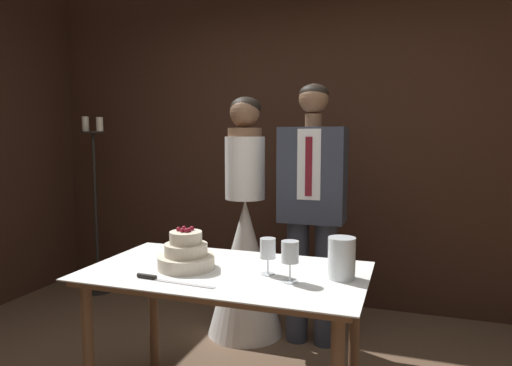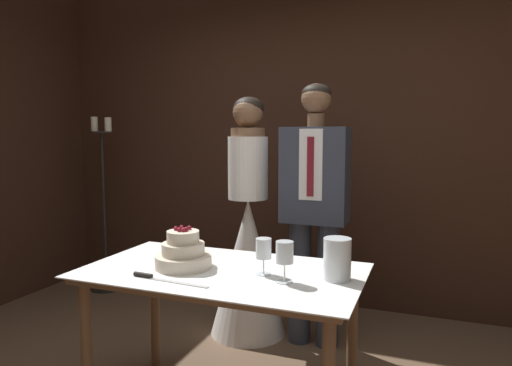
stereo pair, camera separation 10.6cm
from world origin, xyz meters
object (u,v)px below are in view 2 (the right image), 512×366
cake_table (223,287)px  hurricane_candle (337,260)px  cake_knife (155,278)px  groom (315,202)px  wine_glass_near (285,253)px  wine_glass_middle (264,250)px  bride (248,248)px  tiered_cake (183,253)px  candle_stand (104,211)px

cake_table → hurricane_candle: 0.60m
cake_knife → groom: (0.47, 1.19, 0.22)m
cake_table → wine_glass_near: wine_glass_near is taller
groom → wine_glass_middle: bearing=-91.3°
cake_knife → bride: size_ratio=0.24×
cake_knife → hurricane_candle: hurricane_candle is taller
tiered_cake → bride: (-0.04, 0.97, -0.20)m
cake_knife → groom: 1.30m
tiered_cake → groom: groom is taller
bride → groom: (0.48, -0.00, 0.36)m
cake_table → groom: 1.02m
cake_knife → wine_glass_middle: wine_glass_middle is taller
hurricane_candle → candle_stand: bearing=151.6°
wine_glass_near → bride: bearing=120.1°
wine_glass_middle → groom: (0.02, 0.94, 0.11)m
tiered_cake → hurricane_candle: bearing=6.4°
wine_glass_near → hurricane_candle: bearing=30.4°
tiered_cake → cake_knife: size_ratio=0.70×
bride → groom: 0.60m
candle_stand → wine_glass_near: bearing=-33.1°
cake_knife → wine_glass_near: size_ratio=2.14×
groom → candle_stand: bearing=169.0°
cake_table → candle_stand: size_ratio=0.87×
wine_glass_middle → hurricane_candle: (0.35, 0.05, -0.03)m
tiered_cake → candle_stand: (-1.62, 1.38, -0.09)m
hurricane_candle → tiered_cake: bearing=-173.6°
hurricane_candle → bride: (-0.80, 0.89, -0.22)m
cake_knife → candle_stand: size_ratio=0.26×
cake_knife → candle_stand: bearing=138.8°
cake_table → groom: groom is taller
wine_glass_middle → bride: size_ratio=0.11×
cake_table → wine_glass_near: bearing=-12.2°
bride → cake_table: bearing=-75.7°
bride → candle_stand: (-1.58, 0.40, 0.11)m
cake_table → wine_glass_middle: wine_glass_middle is taller
wine_glass_near → hurricane_candle: size_ratio=0.97×
wine_glass_near → groom: bearing=96.1°
wine_glass_near → hurricane_candle: 0.25m
cake_knife → bride: 1.20m
cake_knife → wine_glass_middle: 0.52m
cake_table → hurricane_candle: size_ratio=7.08×
wine_glass_middle → cake_knife: bearing=-150.4°
candle_stand → tiered_cake: bearing=-40.3°
groom → cake_knife: bearing=-111.4°
hurricane_candle → wine_glass_near: bearing=-149.6°
tiered_cake → groom: bearing=65.6°
hurricane_candle → cake_table: bearing=-174.8°
cake_knife → hurricane_candle: bearing=24.7°
groom → candle_stand: groom is taller
wine_glass_middle → bride: 1.08m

